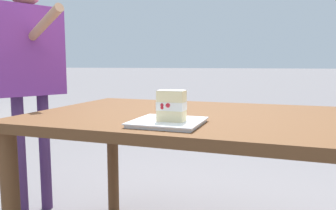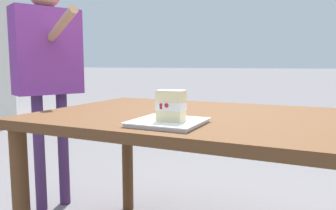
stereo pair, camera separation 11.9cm
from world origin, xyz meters
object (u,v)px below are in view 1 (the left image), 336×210
object	(u,v)px
dessert_plate	(168,122)
diner_person	(28,55)
patio_table	(204,134)
dessert_fork	(170,116)
cake_slice	(171,106)

from	to	relation	value
dessert_plate	diner_person	size ratio (longest dim) A/B	0.16
patio_table	dessert_plate	bearing A→B (deg)	-102.72
patio_table	dessert_fork	size ratio (longest dim) A/B	8.75
patio_table	cake_slice	world-z (taller)	cake_slice
dessert_fork	diner_person	bearing A→B (deg)	160.61
patio_table	cake_slice	distance (m)	0.35
patio_table	dessert_plate	size ratio (longest dim) A/B	6.07
patio_table	dessert_fork	xyz separation A→B (m)	(-0.11, -0.13, 0.09)
diner_person	dessert_plate	bearing A→B (deg)	-25.76
patio_table	dessert_plate	xyz separation A→B (m)	(-0.07, -0.29, 0.10)
dessert_plate	dessert_fork	bearing A→B (deg)	106.91
patio_table	cake_slice	size ratio (longest dim) A/B	13.58
cake_slice	dessert_fork	world-z (taller)	cake_slice
cake_slice	dessert_fork	size ratio (longest dim) A/B	0.64
dessert_plate	cake_slice	xyz separation A→B (m)	(0.02, -0.01, 0.06)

